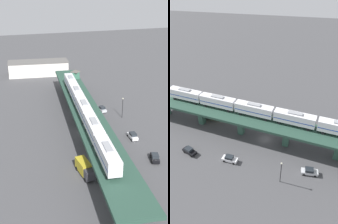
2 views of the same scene
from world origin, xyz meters
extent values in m
plane|color=#424244|center=(0.00, 0.00, 0.00)|extent=(400.00, 400.00, 0.00)
cube|color=#244135|center=(0.00, 0.00, 6.70)|extent=(21.13, 92.27, 0.80)
cube|color=#2D5142|center=(-5.36, -38.13, 3.15)|extent=(2.03, 2.03, 6.30)
cube|color=#2D5142|center=(-3.27, -23.27, 3.15)|extent=(2.03, 2.03, 6.30)
cube|color=#2D5142|center=(-1.18, -8.42, 3.15)|extent=(2.03, 2.03, 6.30)
cube|color=#2D5142|center=(0.90, 6.44, 3.15)|extent=(2.03, 2.03, 6.30)
cube|color=#2D5142|center=(2.99, 21.29, 3.15)|extent=(2.03, 2.03, 6.30)
cube|color=#2D5142|center=(5.08, 36.14, 3.15)|extent=(2.03, 2.03, 6.30)
cube|color=silver|center=(-5.52, -29.24, 9.64)|extent=(4.44, 12.27, 3.10)
cube|color=navy|center=(-5.52, -29.24, 9.34)|extent=(4.45, 12.04, 0.24)
cube|color=gray|center=(-5.52, -29.24, 11.37)|extent=(1.97, 4.35, 0.36)
cylinder|color=black|center=(-7.29, -33.24, 7.52)|extent=(0.33, 0.86, 0.84)
cylinder|color=black|center=(-4.93, -33.57, 7.52)|extent=(0.33, 0.86, 0.84)
cylinder|color=black|center=(-6.12, -24.92, 7.52)|extent=(0.33, 0.86, 0.84)
cylinder|color=black|center=(-3.76, -25.25, 7.52)|extent=(0.33, 0.86, 0.84)
cube|color=silver|center=(-3.77, -16.77, 9.64)|extent=(4.44, 12.27, 3.10)
cube|color=navy|center=(-3.77, -16.77, 9.34)|extent=(4.45, 12.04, 0.24)
cube|color=gray|center=(-3.77, -16.77, 11.37)|extent=(1.97, 4.35, 0.36)
cylinder|color=black|center=(-5.53, -20.76, 7.52)|extent=(0.33, 0.86, 0.84)
cylinder|color=black|center=(-3.18, -21.09, 7.52)|extent=(0.33, 0.86, 0.84)
cylinder|color=black|center=(-4.36, -12.44, 7.52)|extent=(0.33, 0.86, 0.84)
cylinder|color=black|center=(-2.01, -12.77, 7.52)|extent=(0.33, 0.86, 0.84)
cube|color=silver|center=(-2.02, -4.29, 9.64)|extent=(4.44, 12.27, 3.10)
cube|color=navy|center=(-2.02, -4.29, 9.34)|extent=(4.45, 12.04, 0.24)
cube|color=gray|center=(-2.02, -4.29, 11.37)|extent=(1.97, 4.35, 0.36)
cylinder|color=black|center=(-3.78, -8.28, 7.52)|extent=(0.33, 0.86, 0.84)
cylinder|color=black|center=(-1.42, -8.61, 7.52)|extent=(0.33, 0.86, 0.84)
cylinder|color=black|center=(-2.61, 0.03, 7.52)|extent=(0.33, 0.86, 0.84)
cylinder|color=black|center=(-0.25, -0.30, 7.52)|extent=(0.33, 0.86, 0.84)
cube|color=silver|center=(-0.26, 8.19, 9.64)|extent=(4.44, 12.27, 3.10)
cube|color=navy|center=(-0.26, 8.19, 9.34)|extent=(4.45, 12.04, 0.24)
cube|color=gray|center=(-0.26, 8.19, 11.37)|extent=(1.97, 4.35, 0.36)
cylinder|color=black|center=(-2.03, 4.19, 7.52)|extent=(0.33, 0.86, 0.84)
cylinder|color=black|center=(0.33, 3.86, 7.52)|extent=(0.33, 0.86, 0.84)
cylinder|color=black|center=(-0.86, 12.51, 7.52)|extent=(0.33, 0.86, 0.84)
cylinder|color=black|center=(1.50, 12.18, 7.52)|extent=(0.33, 0.86, 0.84)
cube|color=silver|center=(1.49, 20.66, 9.64)|extent=(4.44, 12.27, 3.10)
cube|color=navy|center=(1.49, 20.66, 9.34)|extent=(4.45, 12.04, 0.24)
cube|color=gray|center=(1.49, 20.66, 11.37)|extent=(1.97, 4.35, 0.36)
cylinder|color=black|center=(-0.27, 16.67, 7.52)|extent=(0.33, 0.86, 0.84)
cylinder|color=black|center=(2.08, 16.34, 7.52)|extent=(0.33, 0.86, 0.84)
cylinder|color=black|center=(0.90, 24.99, 7.52)|extent=(0.33, 0.86, 0.84)
cylinder|color=black|center=(3.25, 24.66, 7.52)|extent=(0.33, 0.86, 0.84)
cube|color=#33604C|center=(7.08, 33.14, 8.35)|extent=(3.16, 3.16, 2.50)
pyramid|color=#4C4742|center=(7.08, 33.14, 10.05)|extent=(3.64, 3.64, 0.90)
cube|color=#B7BABF|center=(10.68, 13.99, 0.73)|extent=(2.15, 4.53, 0.80)
cube|color=#1E2328|center=(10.69, 13.84, 1.51)|extent=(1.81, 2.32, 0.76)
cylinder|color=black|center=(9.94, 12.50, 0.33)|extent=(0.29, 0.68, 0.66)
cylinder|color=black|center=(11.65, 12.64, 0.33)|extent=(0.29, 0.68, 0.66)
cylinder|color=black|center=(9.71, 15.35, 0.33)|extent=(0.29, 0.68, 0.66)
cylinder|color=black|center=(11.42, 15.49, 0.33)|extent=(0.29, 0.68, 0.66)
cube|color=black|center=(11.24, -20.58, 0.73)|extent=(3.25, 4.75, 0.80)
cube|color=#1E2328|center=(11.19, -20.72, 1.51)|extent=(2.32, 2.64, 0.76)
cylinder|color=black|center=(9.93, -21.61, 0.33)|extent=(0.46, 0.70, 0.66)
cylinder|color=black|center=(11.53, -22.22, 0.33)|extent=(0.46, 0.70, 0.66)
cylinder|color=black|center=(10.95, -18.94, 0.33)|extent=(0.46, 0.70, 0.66)
cylinder|color=black|center=(12.55, -19.55, 0.33)|extent=(0.46, 0.70, 0.66)
cube|color=silver|center=(11.43, -8.01, 0.73)|extent=(2.15, 4.53, 0.80)
cube|color=#1E2328|center=(11.42, -8.16, 1.51)|extent=(1.81, 2.32, 0.76)
cylinder|color=black|center=(10.46, -9.37, 0.33)|extent=(0.29, 0.68, 0.66)
cylinder|color=black|center=(12.17, -9.50, 0.33)|extent=(0.29, 0.68, 0.66)
cylinder|color=black|center=(10.69, -6.52, 0.33)|extent=(0.29, 0.68, 0.66)
cylinder|color=black|center=(12.40, -6.65, 0.33)|extent=(0.29, 0.68, 0.66)
cube|color=#333338|center=(-7.25, -23.65, 1.65)|extent=(2.33, 2.14, 2.30)
cube|color=gold|center=(-7.49, -20.06, 1.85)|extent=(2.64, 5.34, 2.70)
cylinder|color=black|center=(-8.24, -23.72, 0.50)|extent=(0.42, 1.02, 1.00)
cylinder|color=black|center=(-6.27, -23.58, 0.50)|extent=(0.42, 1.02, 1.00)
cylinder|color=black|center=(-8.63, -18.57, 0.50)|extent=(0.42, 1.02, 1.00)
cylinder|color=black|center=(-6.57, -18.43, 0.50)|extent=(0.42, 1.02, 1.00)
cylinder|color=black|center=(15.06, 6.75, 3.25)|extent=(0.20, 0.20, 6.50)
sphere|color=beige|center=(15.06, 6.75, 6.72)|extent=(0.44, 0.44, 0.44)
cube|color=beige|center=(-1.03, 67.58, 3.20)|extent=(29.04, 13.45, 6.40)
cube|color=#595654|center=(-1.03, 67.58, 6.60)|extent=(29.62, 13.72, 0.40)
camera|label=1|loc=(-27.33, -79.17, 41.27)|focal=50.00mm
camera|label=2|loc=(51.89, 8.93, 46.43)|focal=35.00mm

